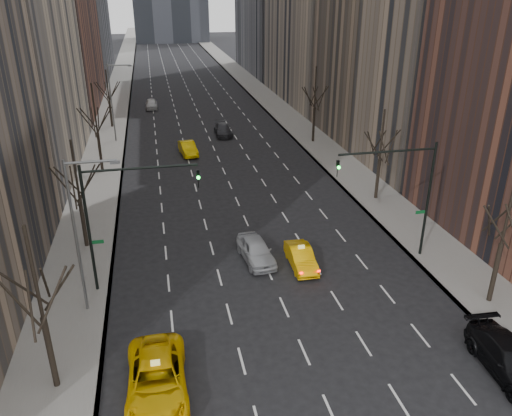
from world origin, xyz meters
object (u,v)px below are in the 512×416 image
parked_suv_black (510,359)px  taxi_sedan (301,257)px  taxi_suv (157,379)px  silver_sedan_ahead (256,250)px

parked_suv_black → taxi_sedan: bearing=123.6°
taxi_suv → silver_sedan_ahead: 12.98m
silver_sedan_ahead → parked_suv_black: parked_suv_black is taller
taxi_sedan → taxi_suv: bearing=-134.1°
silver_sedan_ahead → parked_suv_black: size_ratio=0.84×
taxi_suv → taxi_sedan: (9.67, 9.60, -0.14)m
taxi_sedan → silver_sedan_ahead: silver_sedan_ahead is taller
taxi_sedan → silver_sedan_ahead: (-2.76, 1.39, 0.10)m
taxi_suv → taxi_sedan: size_ratio=1.43×
taxi_sedan → silver_sedan_ahead: bearing=154.4°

